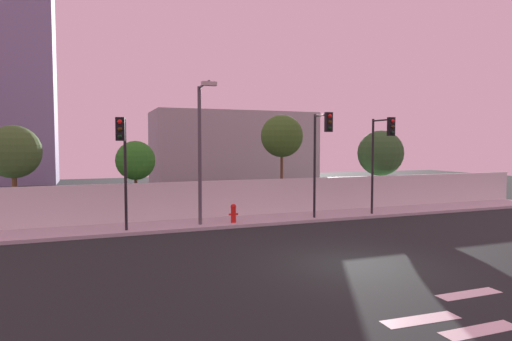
% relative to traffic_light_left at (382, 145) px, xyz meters
% --- Properties ---
extents(ground_plane, '(80.00, 80.00, 0.00)m').
position_rel_traffic_light_left_xyz_m(ground_plane, '(-6.02, -6.76, -3.75)').
color(ground_plane, black).
extents(sidewalk, '(36.00, 2.40, 0.15)m').
position_rel_traffic_light_left_xyz_m(sidewalk, '(-6.02, 1.44, -3.67)').
color(sidewalk, '#B7B7B7').
rests_on(sidewalk, ground).
extents(perimeter_wall, '(36.00, 0.18, 1.80)m').
position_rel_traffic_light_left_xyz_m(perimeter_wall, '(-6.02, 2.73, -2.70)').
color(perimeter_wall, silver).
rests_on(perimeter_wall, sidewalk).
extents(crosswalk_marking, '(4.09, 3.04, 0.01)m').
position_rel_traffic_light_left_xyz_m(crosswalk_marking, '(-6.38, -11.28, -3.74)').
color(crosswalk_marking, silver).
rests_on(crosswalk_marking, ground).
extents(traffic_light_left, '(0.35, 1.75, 4.93)m').
position_rel_traffic_light_left_xyz_m(traffic_light_left, '(0.00, 0.00, 0.00)').
color(traffic_light_left, black).
rests_on(traffic_light_left, sidewalk).
extents(traffic_light_center, '(0.34, 1.60, 5.09)m').
position_rel_traffic_light_left_xyz_m(traffic_light_center, '(-3.39, 0.09, 0.10)').
color(traffic_light_center, black).
rests_on(traffic_light_center, sidewalk).
extents(traffic_light_right, '(0.51, 1.75, 4.64)m').
position_rel_traffic_light_left_xyz_m(traffic_light_right, '(-12.47, -0.02, -0.19)').
color(traffic_light_right, black).
rests_on(traffic_light_right, sidewalk).
extents(street_lamp_curbside, '(0.61, 2.27, 6.18)m').
position_rel_traffic_light_left_xyz_m(street_lamp_curbside, '(-9.11, 0.65, 0.14)').
color(street_lamp_curbside, '#4C4C51').
rests_on(street_lamp_curbside, sidewalk).
extents(fire_hydrant, '(0.44, 0.26, 0.87)m').
position_rel_traffic_light_left_xyz_m(fire_hydrant, '(-7.55, 0.90, -3.13)').
color(fire_hydrant, red).
rests_on(fire_hydrant, sidewalk).
extents(roadside_tree_leftmost, '(2.37, 2.37, 4.62)m').
position_rel_traffic_light_left_xyz_m(roadside_tree_leftmost, '(-16.88, 3.86, -0.34)').
color(roadside_tree_leftmost, brown).
rests_on(roadside_tree_leftmost, ground).
extents(roadside_tree_midleft, '(1.92, 1.92, 3.94)m').
position_rel_traffic_light_left_xyz_m(roadside_tree_midleft, '(-11.62, 3.86, -0.78)').
color(roadside_tree_midleft, brown).
rests_on(roadside_tree_midleft, ground).
extents(roadside_tree_midright, '(2.34, 2.34, 5.40)m').
position_rel_traffic_light_left_xyz_m(roadside_tree_midright, '(-3.77, 3.86, 0.46)').
color(roadside_tree_midright, brown).
rests_on(roadside_tree_midright, ground).
extents(roadside_tree_rightmost, '(2.76, 2.76, 4.62)m').
position_rel_traffic_light_left_xyz_m(roadside_tree_rightmost, '(2.82, 3.86, -0.51)').
color(roadside_tree_rightmost, brown).
rests_on(roadside_tree_rightmost, ground).
extents(low_building_distant, '(13.23, 6.00, 6.44)m').
position_rel_traffic_light_left_xyz_m(low_building_distant, '(-2.42, 16.73, -0.53)').
color(low_building_distant, '#A3A3A3').
rests_on(low_building_distant, ground).
extents(tower_on_skyline, '(5.78, 5.00, 27.40)m').
position_rel_traffic_light_left_xyz_m(tower_on_skyline, '(-19.59, 28.73, 9.95)').
color(tower_on_skyline, gray).
rests_on(tower_on_skyline, ground).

